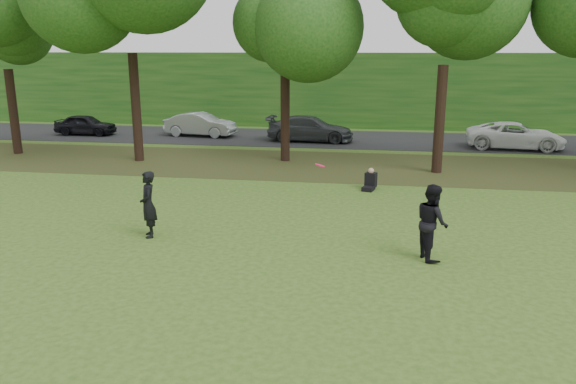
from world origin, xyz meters
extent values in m
plane|color=#314E18|center=(0.00, 0.00, 0.00)|extent=(120.00, 120.00, 0.00)
cube|color=#433218|center=(0.00, 13.00, 0.01)|extent=(60.00, 7.00, 0.01)
cube|color=black|center=(0.00, 21.00, 0.01)|extent=(70.00, 7.00, 0.02)
cube|color=#144614|center=(0.00, 27.00, 2.50)|extent=(70.00, 3.00, 5.00)
imported|color=black|center=(-5.02, 2.10, 0.96)|extent=(0.72, 0.83, 1.92)
imported|color=black|center=(2.84, 1.58, 0.99)|extent=(0.99, 1.13, 1.98)
imported|color=black|center=(-16.70, 20.09, 0.66)|extent=(3.76, 1.56, 1.27)
imported|color=#94979B|center=(-9.43, 20.73, 0.74)|extent=(4.53, 2.03, 1.44)
imported|color=#373A3E|center=(-2.50, 19.86, 0.74)|extent=(5.07, 2.21, 1.45)
imported|color=white|center=(8.75, 19.09, 0.73)|extent=(5.28, 2.81, 1.41)
cylinder|color=#FA154F|center=(-0.09, 1.96, 2.29)|extent=(0.34, 0.35, 0.10)
cube|color=black|center=(1.12, 8.56, 0.08)|extent=(0.54, 0.65, 0.16)
cube|color=black|center=(1.20, 8.83, 0.36)|extent=(0.50, 0.44, 0.56)
sphere|color=tan|center=(1.20, 8.83, 0.72)|extent=(0.22, 0.22, 0.22)
cylinder|color=black|center=(-17.00, 13.60, 2.14)|extent=(0.44, 0.44, 4.28)
sphere|color=#144614|center=(-17.00, 13.60, 7.14)|extent=(6.00, 6.00, 6.00)
cylinder|color=black|center=(-10.00, 12.80, 2.54)|extent=(0.44, 0.44, 5.08)
cylinder|color=black|center=(-3.00, 13.90, 2.06)|extent=(0.44, 0.44, 4.12)
sphere|color=#144614|center=(-3.00, 13.90, 6.86)|extent=(5.80, 5.80, 5.80)
cylinder|color=black|center=(4.00, 12.30, 2.31)|extent=(0.44, 0.44, 4.62)
camera|label=1|loc=(1.36, -12.51, 5.29)|focal=35.00mm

